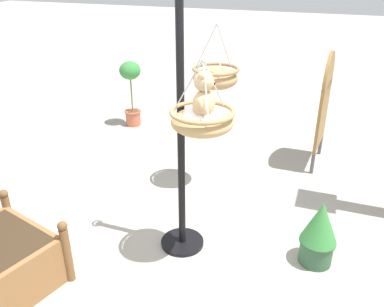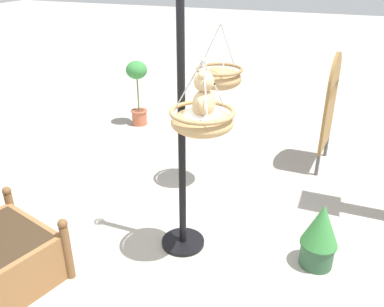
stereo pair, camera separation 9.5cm
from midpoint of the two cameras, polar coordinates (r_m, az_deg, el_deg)
ground_plane at (r=4.12m, az=-0.14°, el=-14.52°), size 40.00×40.00×0.00m
display_pole_central at (r=3.82m, az=-0.69°, el=-2.92°), size 0.44×0.44×2.61m
hanging_basket_with_teddy at (r=3.34m, az=2.28°, el=4.74°), size 0.55×0.55×0.63m
teddy_bear at (r=3.27m, az=2.70°, el=7.71°), size 0.29×0.26×0.42m
hanging_basket_left_high at (r=4.67m, az=4.47°, el=10.73°), size 0.54×0.54×0.73m
wooden_planter_box at (r=4.08m, az=-24.92°, el=-13.29°), size 1.09×1.16×0.64m
potted_plant_fern_front at (r=4.03m, az=18.34°, el=-10.92°), size 0.35×0.35×0.68m
potted_plant_flowering_red at (r=7.00m, az=-7.34°, el=9.33°), size 0.35×0.35×1.13m
display_sign_board at (r=5.71m, az=19.50°, el=6.88°), size 0.74×0.11×1.60m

